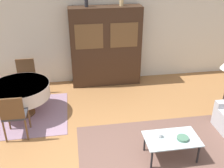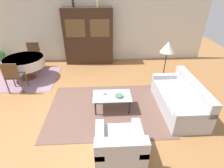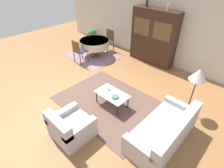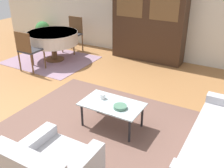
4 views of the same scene
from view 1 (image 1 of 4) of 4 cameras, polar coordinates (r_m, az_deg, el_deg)
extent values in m
cube|color=beige|center=(7.10, -4.47, 10.95)|extent=(10.00, 0.06, 2.70)
cube|color=brown|center=(4.98, 11.02, -15.27)|extent=(3.01, 2.23, 0.01)
cube|color=gray|center=(6.29, -19.24, -6.43)|extent=(2.08, 1.73, 0.01)
cylinder|color=black|center=(4.61, 8.64, -15.87)|extent=(0.04, 0.04, 0.39)
cylinder|color=black|center=(4.89, 18.27, -14.23)|extent=(0.04, 0.04, 0.39)
cylinder|color=black|center=(4.93, 7.12, -12.41)|extent=(0.04, 0.04, 0.39)
cylinder|color=black|center=(5.19, 16.14, -11.11)|extent=(0.04, 0.04, 0.39)
cube|color=silver|center=(4.76, 12.90, -11.52)|extent=(0.95, 0.57, 0.02)
cube|color=#382316|center=(6.97, -1.38, 8.07)|extent=(1.84, 0.45, 2.09)
cube|color=brown|center=(6.59, -5.01, 10.20)|extent=(0.70, 0.01, 0.63)
cube|color=brown|center=(6.71, 2.66, 10.57)|extent=(0.70, 0.01, 0.63)
cylinder|color=brown|center=(6.32, -18.52, -5.94)|extent=(0.48, 0.48, 0.03)
cylinder|color=brown|center=(6.21, -18.79, -4.37)|extent=(0.14, 0.14, 0.43)
cylinder|color=beige|center=(6.04, -19.30, -1.40)|extent=(1.25, 1.25, 0.30)
cylinder|color=beige|center=(5.98, -19.50, -0.26)|extent=(1.26, 1.26, 0.03)
cylinder|color=brown|center=(5.78, -21.56, -7.24)|extent=(0.04, 0.04, 0.47)
cylinder|color=brown|center=(5.70, -17.59, -7.06)|extent=(0.04, 0.04, 0.47)
cylinder|color=brown|center=(5.46, -22.33, -9.61)|extent=(0.04, 0.04, 0.47)
cylinder|color=brown|center=(5.37, -18.10, -9.46)|extent=(0.04, 0.04, 0.47)
cube|color=#333338|center=(5.43, -20.32, -6.13)|extent=(0.44, 0.44, 0.04)
cube|color=brown|center=(5.15, -21.10, -5.10)|extent=(0.44, 0.04, 0.44)
cylinder|color=brown|center=(6.66, -16.44, -1.63)|extent=(0.04, 0.04, 0.47)
cylinder|color=brown|center=(6.73, -19.84, -1.86)|extent=(0.04, 0.04, 0.47)
cylinder|color=brown|center=(7.01, -16.11, -0.05)|extent=(0.04, 0.04, 0.47)
cylinder|color=brown|center=(7.08, -19.34, -0.29)|extent=(0.04, 0.04, 0.47)
cube|color=#333338|center=(6.76, -18.24, 0.96)|extent=(0.44, 0.44, 0.04)
cube|color=brown|center=(6.84, -18.32, 3.49)|extent=(0.44, 0.04, 0.44)
cylinder|color=black|center=(6.62, 22.62, -5.21)|extent=(0.28, 0.28, 0.02)
cylinder|color=white|center=(4.71, 10.26, -10.88)|extent=(0.09, 0.09, 0.08)
cylinder|color=#4C7A60|center=(4.76, 15.14, -11.32)|extent=(0.20, 0.20, 0.05)
cylinder|color=#232328|center=(6.63, -5.64, 17.77)|extent=(0.09, 0.09, 0.33)
cylinder|color=tan|center=(6.74, 2.09, 17.51)|extent=(0.10, 0.10, 0.21)
camera|label=2|loc=(1.48, 80.72, -15.66)|focal=28.00mm
camera|label=3|loc=(4.29, 75.68, 9.35)|focal=28.00mm
camera|label=4|loc=(3.46, 69.25, -6.32)|focal=42.00mm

